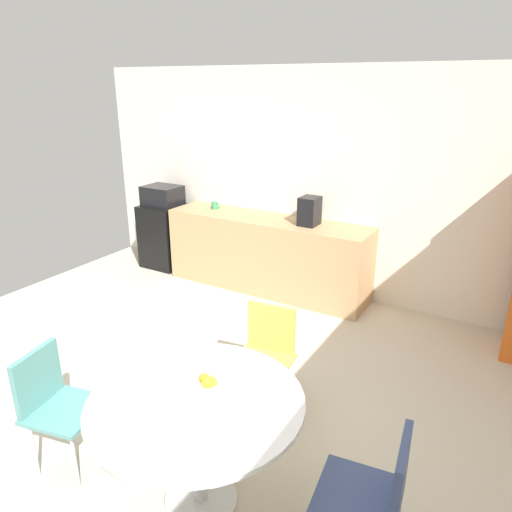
# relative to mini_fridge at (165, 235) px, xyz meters

# --- Properties ---
(ground_plane) EXTENTS (6.00, 6.00, 0.00)m
(ground_plane) POSITION_rel_mini_fridge_xyz_m (2.00, -2.65, -0.43)
(ground_plane) COLOR beige
(wall_back) EXTENTS (6.00, 0.10, 2.60)m
(wall_back) POSITION_rel_mini_fridge_xyz_m (2.00, 0.35, 0.87)
(wall_back) COLOR silver
(wall_back) RESTS_ON ground_plane
(counter_block) EXTENTS (2.52, 0.60, 0.90)m
(counter_block) POSITION_rel_mini_fridge_xyz_m (1.61, 0.00, 0.02)
(counter_block) COLOR tan
(counter_block) RESTS_ON ground_plane
(mini_fridge) EXTENTS (0.54, 0.54, 0.85)m
(mini_fridge) POSITION_rel_mini_fridge_xyz_m (0.00, 0.00, 0.00)
(mini_fridge) COLOR black
(mini_fridge) RESTS_ON ground_plane
(microwave) EXTENTS (0.48, 0.38, 0.26)m
(microwave) POSITION_rel_mini_fridge_xyz_m (0.00, 0.00, 0.56)
(microwave) COLOR black
(microwave) RESTS_ON mini_fridge
(round_table) EXTENTS (1.22, 1.22, 0.75)m
(round_table) POSITION_rel_mini_fridge_xyz_m (2.85, -3.00, 0.20)
(round_table) COLOR silver
(round_table) RESTS_ON ground_plane
(chair_navy) EXTENTS (0.47, 0.47, 0.83)m
(chair_navy) POSITION_rel_mini_fridge_xyz_m (3.87, -2.87, 0.09)
(chair_navy) COLOR silver
(chair_navy) RESTS_ON ground_plane
(chair_yellow) EXTENTS (0.47, 0.47, 0.83)m
(chair_yellow) POSITION_rel_mini_fridge_xyz_m (2.73, -1.98, 0.09)
(chair_yellow) COLOR silver
(chair_yellow) RESTS_ON ground_plane
(chair_teal) EXTENTS (0.50, 0.50, 0.83)m
(chair_teal) POSITION_rel_mini_fridge_xyz_m (1.84, -3.22, 0.09)
(chair_teal) COLOR silver
(chair_teal) RESTS_ON ground_plane
(fruit_bowl) EXTENTS (0.24, 0.24, 0.13)m
(fruit_bowl) POSITION_rel_mini_fridge_xyz_m (2.88, -2.94, 0.37)
(fruit_bowl) COLOR silver
(fruit_bowl) RESTS_ON round_table
(mug_white) EXTENTS (0.13, 0.08, 0.09)m
(mug_white) POSITION_rel_mini_fridge_xyz_m (0.83, 0.04, 0.52)
(mug_white) COLOR #338C59
(mug_white) RESTS_ON counter_block
(coffee_maker) EXTENTS (0.20, 0.24, 0.32)m
(coffee_maker) POSITION_rel_mini_fridge_xyz_m (2.15, 0.00, 0.63)
(coffee_maker) COLOR black
(coffee_maker) RESTS_ON counter_block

